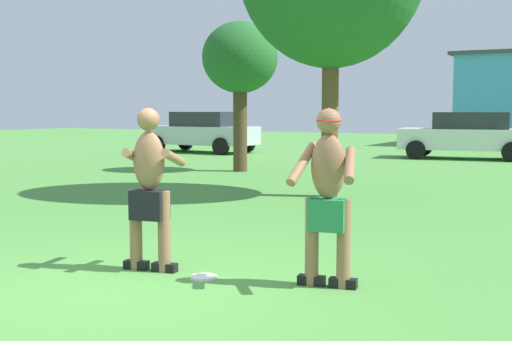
# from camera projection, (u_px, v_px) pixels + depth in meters

# --- Properties ---
(ground_plane) EXTENTS (80.00, 80.00, 0.00)m
(ground_plane) POSITION_uv_depth(u_px,v_px,m) (128.00, 287.00, 6.26)
(ground_plane) COLOR #4C8E3D
(player_with_cap) EXTENTS (0.66, 0.61, 1.69)m
(player_with_cap) POSITION_uv_depth(u_px,v_px,m) (328.00, 189.00, 6.20)
(player_with_cap) COLOR black
(player_with_cap) RESTS_ON ground_plane
(player_in_black) EXTENTS (0.74, 0.65, 1.68)m
(player_in_black) POSITION_uv_depth(u_px,v_px,m) (150.00, 186.00, 6.84)
(player_in_black) COLOR black
(player_in_black) RESTS_ON ground_plane
(frisbee) EXTENTS (0.27, 0.27, 0.03)m
(frisbee) POSITION_uv_depth(u_px,v_px,m) (204.00, 277.00, 6.58)
(frisbee) COLOR white
(frisbee) RESTS_ON ground_plane
(car_silver_mid_lot) EXTENTS (4.39, 2.21, 1.58)m
(car_silver_mid_lot) POSITION_uv_depth(u_px,v_px,m) (203.00, 131.00, 25.91)
(car_silver_mid_lot) COLOR silver
(car_silver_mid_lot) RESTS_ON ground_plane
(car_white_far_end) EXTENTS (4.48, 2.43, 1.58)m
(car_white_far_end) POSITION_uv_depth(u_px,v_px,m) (467.00, 135.00, 22.49)
(car_white_far_end) COLOR white
(car_white_far_end) RESTS_ON ground_plane
(tree_right_field) EXTENTS (2.03, 2.03, 4.01)m
(tree_right_field) POSITION_uv_depth(u_px,v_px,m) (240.00, 60.00, 17.75)
(tree_right_field) COLOR #4C3823
(tree_right_field) RESTS_ON ground_plane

